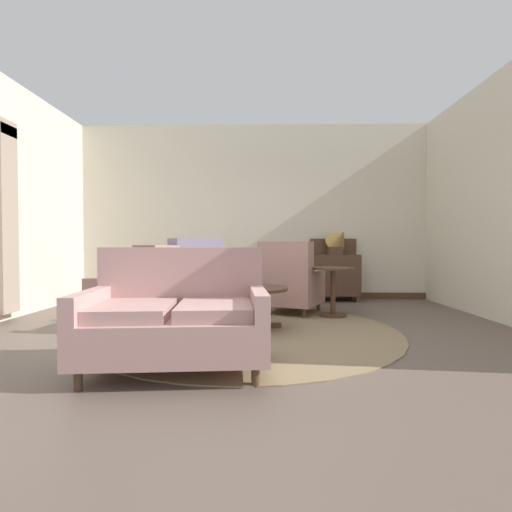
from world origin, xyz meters
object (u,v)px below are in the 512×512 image
Objects in this scene: armchair_far_left at (290,284)px; porcelain_vase at (251,273)px; gramophone at (339,239)px; sideboard at (335,274)px; side_table at (333,287)px; armchair_near_sideboard at (190,282)px; armchair_back_corner at (141,293)px; settee at (177,319)px; coffee_table at (251,295)px.

porcelain_vase is at bearing 86.12° from armchair_far_left.
porcelain_vase is 2.72m from gramophone.
porcelain_vase is 2.74m from sideboard.
sideboard is at bearing 78.50° from side_table.
armchair_near_sideboard is 1.89× the size of gramophone.
armchair_back_corner is 0.87× the size of armchair_near_sideboard.
sideboard reaches higher than settee.
settee is 2.80m from side_table.
settee is at bearing -117.53° from sideboard.
side_table is at bearing 35.82° from coffee_table.
settee is 1.63m from armchair_back_corner.
settee is 2.44× the size of gramophone.
armchair_back_corner is at bearing -177.87° from porcelain_vase.
coffee_table is at bearing -123.27° from gramophone.
armchair_back_corner is at bearing -161.54° from side_table.
armchair_near_sideboard is at bearing 170.88° from side_table.
gramophone is (0.05, -0.10, 0.63)m from sideboard.
coffee_table is 1.38m from side_table.
settee is at bearing 91.33° from armchair_far_left.
sideboard is (0.32, 1.56, 0.06)m from side_table.
armchair_near_sideboard is (-0.96, 1.14, 0.05)m from coffee_table.
settee is 2.70m from armchair_far_left.
gramophone is at bearing 75.85° from side_table.
sideboard is (0.90, 1.34, 0.04)m from armchair_far_left.
armchair_far_left is 0.62m from side_table.
coffee_table is 2.77m from sideboard.
armchair_far_left is 1.61m from sideboard.
sideboard is at bearing -98.86° from armchair_far_left.
gramophone is (2.04, 3.71, 0.71)m from settee.
sideboard is at bearing 57.60° from settee.
porcelain_vase is 1.15m from armchair_far_left.
settee reaches higher than coffee_table.
armchair_near_sideboard is 2.11m from side_table.
side_table is (2.43, 0.81, -0.00)m from armchair_back_corner.
gramophone is (1.49, 2.27, 0.70)m from coffee_table.
settee is (-0.55, -1.44, -0.01)m from coffee_table.
armchair_near_sideboard is 1.66× the size of side_table.
porcelain_vase is at bearing 95.71° from coffee_table.
settee is 2.14× the size of side_table.
coffee_table is at bearing 85.67° from armchair_near_sideboard.
gramophone reaches higher than sideboard.
porcelain_vase is 0.32× the size of armchair_near_sideboard.
coffee_table is 1.43× the size of gramophone.
gramophone is at bearing 160.32° from armchair_near_sideboard.
porcelain_vase is 1.38m from side_table.
settee is 2.62m from armchair_near_sideboard.
armchair_far_left is (0.54, 0.98, -0.23)m from porcelain_vase.
porcelain_vase is 0.37× the size of armchair_back_corner.
gramophone is at bearing 136.64° from armchair_back_corner.
armchair_near_sideboard is at bearing 130.04° from coffee_table.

